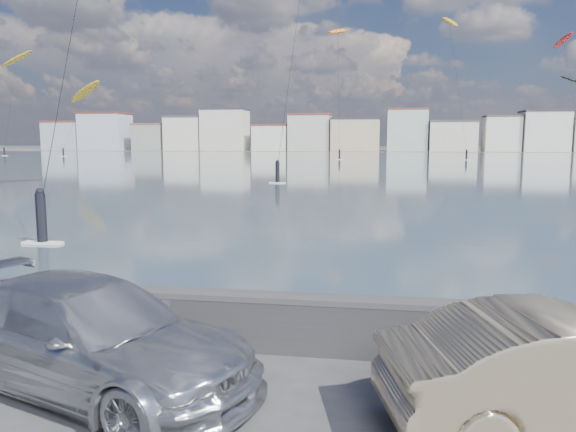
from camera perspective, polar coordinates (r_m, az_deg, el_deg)
The scene contains 13 objects.
ground at distance 7.90m, azimuth -12.76°, elevation -19.89°, with size 700.00×700.00×0.00m, color #333335.
bay_water at distance 98.06m, azimuth 7.84°, elevation 5.50°, with size 500.00×177.00×0.00m, color #465767.
far_shore_strip at distance 206.51m, azimuth 8.71°, elevation 6.60°, with size 500.00×60.00×0.00m, color #4C473D.
seawall at distance 10.03m, azimuth -6.97°, elevation -10.07°, with size 400.00×0.36×1.08m.
far_buildings at distance 192.48m, azimuth 9.08°, elevation 8.31°, with size 240.79×13.26×14.60m.
car_silver at distance 8.89m, azimuth -19.64°, elevation -11.33°, with size 2.24×5.52×1.60m, color #BBBDC3.
car_champagne at distance 8.03m, azimuth 27.11°, elevation -13.97°, with size 1.66×4.75×1.56m, color tan.
kitesurfer_0 at distance 159.54m, azimuth 27.23°, elevation 11.99°, with size 7.97×16.68×20.00m.
kitesurfer_3 at distance 126.63m, azimuth 16.12°, elevation 18.29°, with size 5.04×20.48×30.33m.
kitesurfer_5 at distance 149.97m, azimuth -19.92°, elevation 11.76°, with size 10.15×15.65×18.75m.
kitesurfer_7 at distance 160.99m, azimuth 26.18°, elevation 15.61°, with size 5.65×15.74×30.23m.
kitesurfer_10 at distance 159.80m, azimuth -25.85°, elevation 14.09°, with size 9.50×12.01×26.22m.
kitesurfer_12 at distance 119.03m, azimuth 5.09°, elevation 18.03°, with size 4.73×15.31×26.82m.
Camera 1 is at (2.73, -6.46, 3.63)m, focal length 35.00 mm.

